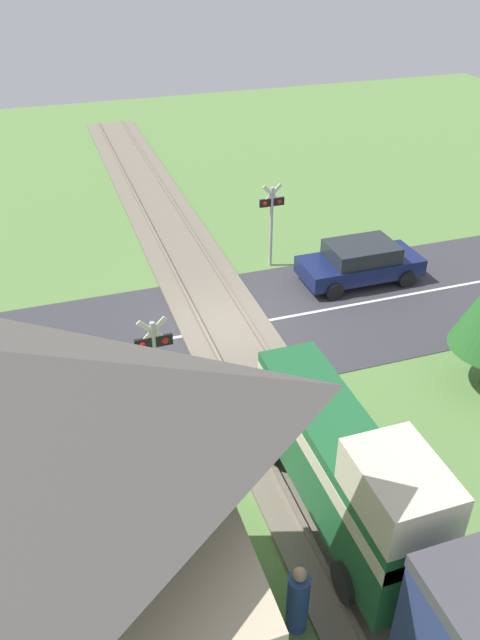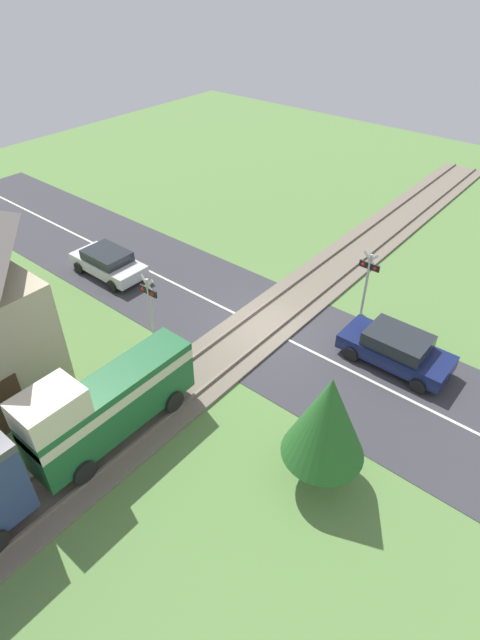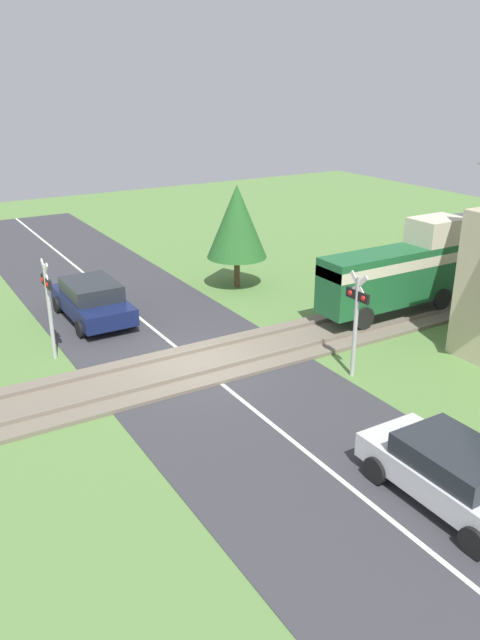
# 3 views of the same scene
# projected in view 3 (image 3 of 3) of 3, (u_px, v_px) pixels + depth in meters

# --- Properties ---
(ground_plane) EXTENTS (60.00, 60.00, 0.00)m
(ground_plane) POSITION_uv_depth(u_px,v_px,m) (199.00, 366.00, 18.61)
(ground_plane) COLOR #5B8442
(road_surface) EXTENTS (48.00, 6.40, 0.02)m
(road_surface) POSITION_uv_depth(u_px,v_px,m) (199.00, 366.00, 18.61)
(road_surface) COLOR #38383D
(road_surface) RESTS_ON ground_plane
(track_bed) EXTENTS (2.80, 48.00, 0.24)m
(track_bed) POSITION_uv_depth(u_px,v_px,m) (199.00, 364.00, 18.59)
(track_bed) COLOR #756B5B
(track_bed) RESTS_ON ground_plane
(car_near_crossing) EXTENTS (4.19, 1.98, 1.42)m
(car_near_crossing) POSITION_uv_depth(u_px,v_px,m) (92.00, 300.00, 21.90)
(car_near_crossing) COLOR #141E4C
(car_near_crossing) RESTS_ON ground_plane
(car_far_side) EXTENTS (3.94, 1.89, 1.31)m
(car_far_side) POSITION_uv_depth(u_px,v_px,m) (454.00, 473.00, 12.44)
(car_far_side) COLOR silver
(car_far_side) RESTS_ON ground_plane
(crossing_signal_west_approach) EXTENTS (0.90, 0.18, 3.10)m
(crossing_signal_west_approach) POSITION_uv_depth(u_px,v_px,m) (48.00, 297.00, 18.44)
(crossing_signal_west_approach) COLOR #B7B7B7
(crossing_signal_west_approach) RESTS_ON ground_plane
(crossing_signal_east_approach) EXTENTS (0.90, 0.18, 3.10)m
(crossing_signal_east_approach) POSITION_uv_depth(u_px,v_px,m) (356.00, 311.00, 17.33)
(crossing_signal_east_approach) COLOR #B7B7B7
(crossing_signal_east_approach) RESTS_ON ground_plane
(pedestrian_by_station) EXTENTS (0.40, 0.40, 1.60)m
(pedestrian_by_station) POSITION_uv_depth(u_px,v_px,m) (467.00, 303.00, 21.62)
(pedestrian_by_station) COLOR #2D4C8E
(pedestrian_by_station) RESTS_ON ground_plane
(tree_roadside_hedge) EXTENTS (2.42, 2.42, 4.16)m
(tree_roadside_hedge) POSITION_uv_depth(u_px,v_px,m) (237.00, 222.00, 24.66)
(tree_roadside_hedge) COLOR brown
(tree_roadside_hedge) RESTS_ON ground_plane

